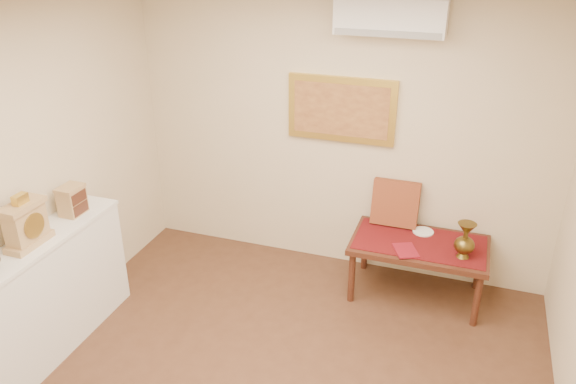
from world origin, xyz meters
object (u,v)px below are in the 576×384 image
at_px(mantel_clock, 26,224).
at_px(wooden_chest, 72,200).
at_px(low_table, 419,249).
at_px(brass_urn_tall, 466,237).
at_px(display_ledge, 27,311).

distance_m(mantel_clock, wooden_chest, 0.52).
relative_size(mantel_clock, low_table, 0.34).
xyz_separation_m(brass_urn_tall, display_ledge, (-3.05, -1.75, -0.26)).
distance_m(wooden_chest, low_table, 3.00).
xyz_separation_m(mantel_clock, wooden_chest, (-0.02, 0.52, -0.05)).
distance_m(brass_urn_tall, low_table, 0.48).
relative_size(mantel_clock, wooden_chest, 1.68).
bearing_deg(brass_urn_tall, wooden_chest, -160.71).
bearing_deg(wooden_chest, mantel_clock, -88.01).
xyz_separation_m(brass_urn_tall, low_table, (-0.37, 0.13, -0.27)).
bearing_deg(mantel_clock, brass_urn_tall, 27.64).
relative_size(brass_urn_tall, display_ledge, 0.19).
distance_m(mantel_clock, low_table, 3.24).
bearing_deg(wooden_chest, brass_urn_tall, 19.29).
bearing_deg(mantel_clock, wooden_chest, 91.99).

